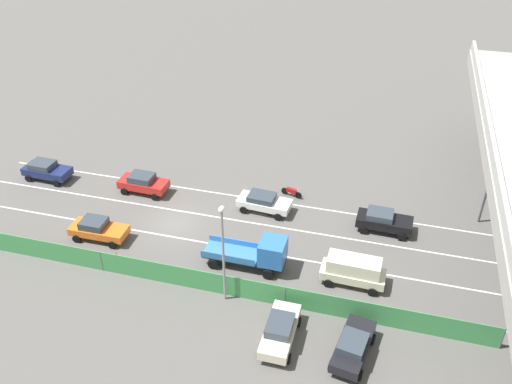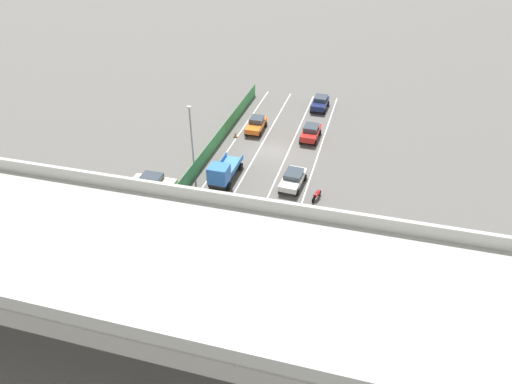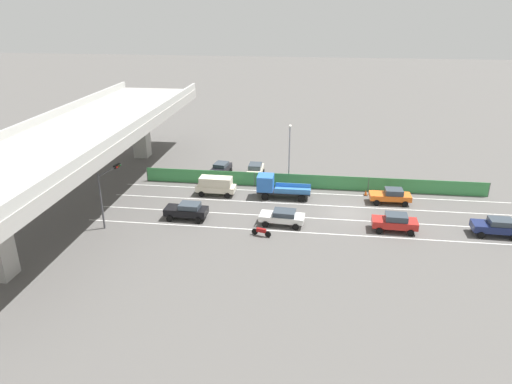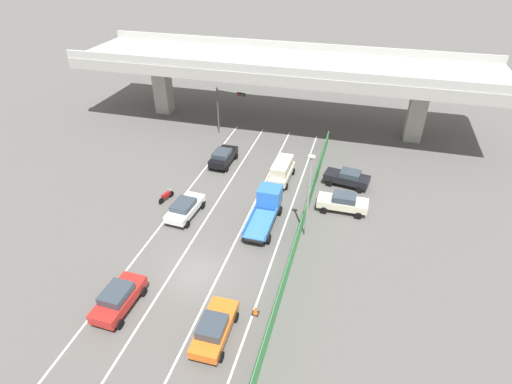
% 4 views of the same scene
% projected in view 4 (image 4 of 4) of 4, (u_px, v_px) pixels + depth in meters
% --- Properties ---
extents(ground_plane, '(300.00, 300.00, 0.00)m').
position_uv_depth(ground_plane, '(196.00, 273.00, 29.94)').
color(ground_plane, '#565451').
extents(lane_line_left_edge, '(0.14, 43.72, 0.01)m').
position_uv_depth(lane_line_left_edge, '(157.00, 230.00, 34.19)').
color(lane_line_left_edge, silver).
rests_on(lane_line_left_edge, ground).
extents(lane_line_mid_left, '(0.14, 43.72, 0.01)m').
position_uv_depth(lane_line_mid_left, '(195.00, 237.00, 33.43)').
color(lane_line_mid_left, silver).
rests_on(lane_line_mid_left, ground).
extents(lane_line_mid_right, '(0.14, 43.72, 0.01)m').
position_uv_depth(lane_line_mid_right, '(234.00, 244.00, 32.67)').
color(lane_line_mid_right, silver).
rests_on(lane_line_mid_right, ground).
extents(lane_line_right_edge, '(0.14, 43.72, 0.01)m').
position_uv_depth(lane_line_right_edge, '(275.00, 252.00, 31.91)').
color(lane_line_right_edge, silver).
rests_on(lane_line_right_edge, ground).
extents(elevated_overpass, '(49.90, 11.51, 8.97)m').
position_uv_depth(elevated_overpass, '(282.00, 68.00, 48.36)').
color(elevated_overpass, '#A09E99').
rests_on(elevated_overpass, ground).
extents(green_fence, '(0.10, 39.82, 1.68)m').
position_uv_depth(green_fence, '(295.00, 247.00, 31.11)').
color(green_fence, '#3D8E4C').
rests_on(green_fence, ground).
extents(car_taxi_orange, '(2.05, 4.40, 1.64)m').
position_uv_depth(car_taxi_orange, '(214.00, 328.00, 24.77)').
color(car_taxi_orange, orange).
rests_on(car_taxi_orange, ground).
extents(car_sedan_white, '(2.30, 4.46, 1.51)m').
position_uv_depth(car_sedan_white, '(185.00, 208.00, 35.40)').
color(car_sedan_white, white).
rests_on(car_sedan_white, ground).
extents(car_van_cream, '(2.03, 4.43, 2.11)m').
position_uv_depth(car_van_cream, '(282.00, 170.00, 40.21)').
color(car_van_cream, beige).
rests_on(car_van_cream, ground).
extents(car_sedan_black, '(2.14, 4.30, 1.67)m').
position_uv_depth(car_sedan_black, '(223.00, 156.00, 43.11)').
color(car_sedan_black, black).
rests_on(car_sedan_black, ground).
extents(car_sedan_red, '(2.12, 4.27, 1.72)m').
position_uv_depth(car_sedan_red, '(118.00, 298.00, 26.71)').
color(car_sedan_red, red).
rests_on(car_sedan_red, ground).
extents(flatbed_truck_blue, '(2.21, 5.91, 2.55)m').
position_uv_depth(flatbed_truck_blue, '(267.00, 206.00, 34.82)').
color(flatbed_truck_blue, black).
rests_on(flatbed_truck_blue, ground).
extents(motorcycle, '(0.77, 1.90, 0.93)m').
position_uv_depth(motorcycle, '(166.00, 196.00, 37.65)').
color(motorcycle, black).
rests_on(motorcycle, ground).
extents(parked_sedan_cream, '(4.38, 1.95, 1.71)m').
position_uv_depth(parked_sedan_cream, '(343.00, 202.00, 36.01)').
color(parked_sedan_cream, beige).
rests_on(parked_sedan_cream, ground).
extents(parked_sedan_dark, '(4.50, 2.47, 1.61)m').
position_uv_depth(parked_sedan_dark, '(348.00, 177.00, 39.58)').
color(parked_sedan_dark, black).
rests_on(parked_sedan_dark, ground).
extents(traffic_light, '(3.68, 0.95, 5.63)m').
position_uv_depth(traffic_light, '(227.00, 103.00, 47.64)').
color(traffic_light, '#47474C').
rests_on(traffic_light, ground).
extents(street_lamp, '(0.60, 0.36, 7.45)m').
position_uv_depth(street_lamp, '(309.00, 189.00, 31.14)').
color(street_lamp, gray).
rests_on(street_lamp, ground).
extents(traffic_cone, '(0.47, 0.47, 0.68)m').
position_uv_depth(traffic_cone, '(255.00, 310.00, 26.65)').
color(traffic_cone, orange).
rests_on(traffic_cone, ground).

